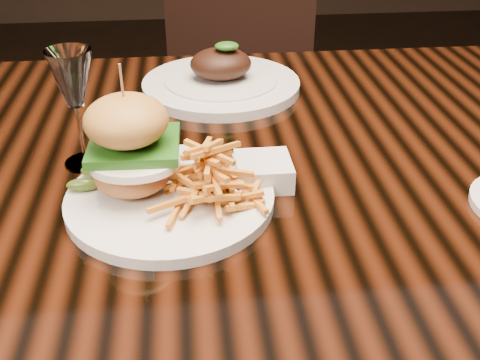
{
  "coord_description": "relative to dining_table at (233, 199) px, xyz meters",
  "views": [
    {
      "loc": [
        -0.06,
        -0.71,
        1.15
      ],
      "look_at": [
        -0.01,
        -0.17,
        0.81
      ],
      "focal_mm": 42.0,
      "sensor_mm": 36.0,
      "label": 1
    }
  ],
  "objects": [
    {
      "name": "burger_plate",
      "position": [
        -0.09,
        -0.12,
        0.13
      ],
      "size": [
        0.26,
        0.26,
        0.18
      ],
      "rotation": [
        0.0,
        0.0,
        -0.24
      ],
      "color": "silver",
      "rests_on": "dining_table"
    },
    {
      "name": "dining_table",
      "position": [
        0.0,
        0.0,
        0.0
      ],
      "size": [
        1.6,
        0.9,
        0.75
      ],
      "color": "black",
      "rests_on": "ground"
    },
    {
      "name": "wine_glass",
      "position": [
        -0.21,
        -0.0,
        0.2
      ],
      "size": [
        0.06,
        0.06,
        0.17
      ],
      "color": "white",
      "rests_on": "dining_table"
    },
    {
      "name": "ramekin",
      "position": [
        0.03,
        -0.08,
        0.09
      ],
      "size": [
        0.08,
        0.08,
        0.03
      ],
      "primitive_type": "cube",
      "rotation": [
        0.0,
        0.0,
        0.05
      ],
      "color": "silver",
      "rests_on": "dining_table"
    },
    {
      "name": "far_dish",
      "position": [
        0.0,
        0.25,
        0.09
      ],
      "size": [
        0.29,
        0.29,
        0.09
      ],
      "rotation": [
        0.0,
        0.0,
        -0.02
      ],
      "color": "silver",
      "rests_on": "dining_table"
    },
    {
      "name": "chair_far",
      "position": [
        0.09,
        0.89,
        -0.13
      ],
      "size": [
        0.55,
        0.55,
        0.95
      ],
      "rotation": [
        0.0,
        0.0,
        -0.21
      ],
      "color": "black",
      "rests_on": "ground"
    }
  ]
}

